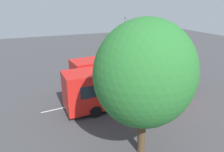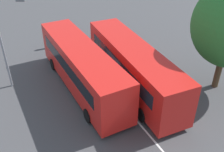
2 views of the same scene
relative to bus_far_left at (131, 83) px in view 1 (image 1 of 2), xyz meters
The scene contains 7 objects.
ground_plane 2.57m from the bus_far_left, 66.04° to the left, with size 75.86×75.86×0.00m, color #424244.
bus_far_left is the anchor object (origin of this frame).
bus_center_left 3.61m from the bus_far_left, 69.15° to the left, with size 11.24×3.48×3.26m.
pedestrian 9.58m from the bus_far_left, 24.65° to the left, with size 0.40×0.40×1.80m.
street_lamp 8.94m from the bus_far_left, 67.13° to the left, with size 0.99×2.08×6.60m.
depot_tree 6.89m from the bus_far_left, 111.79° to the right, with size 5.34×4.80×7.58m.
lane_stripe_outer_left 2.57m from the bus_far_left, 66.04° to the left, with size 16.21×0.12×0.01m, color silver.
Camera 1 is at (-8.32, -15.69, 8.21)m, focal length 32.56 mm.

